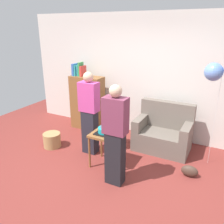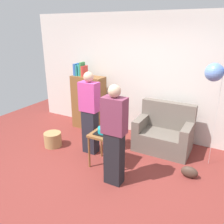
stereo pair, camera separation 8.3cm
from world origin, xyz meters
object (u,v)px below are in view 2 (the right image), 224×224
Objects in this scene: person_blowing_candles at (90,113)px; wicker_basket at (53,139)px; bookshelf at (88,102)px; couch at (164,134)px; side_table at (105,138)px; person_holding_cake at (114,136)px; balloon_bunch at (221,71)px; handbag at (189,172)px; birthday_cake at (105,130)px.

wicker_basket is at bearing -145.37° from person_blowing_candles.
bookshelf is 0.99× the size of person_blowing_candles.
side_table is at bearing -124.51° from couch.
person_holding_cake is (0.88, -0.65, 0.00)m from person_blowing_candles.
balloon_bunch is (2.13, 0.62, 0.90)m from person_blowing_candles.
handbag is at bearing -47.53° from couch.
wicker_basket is 2.78m from handbag.
balloon_bunch is (1.25, 1.26, 0.90)m from person_holding_cake.
birthday_cake is 2.13m from balloon_bunch.
birthday_cake is at bearing -3.37° from wicker_basket.
birthday_cake is at bearing -166.71° from handbag.
person_blowing_candles is at bearing 151.53° from birthday_cake.
bookshelf is at bearing 147.35° from person_blowing_candles.
couch is 0.58× the size of balloon_bunch.
person_holding_cake is at bearing -44.50° from side_table.
couch reaches higher than side_table.
side_table is 0.33× the size of balloon_bunch.
bookshelf is 2.30m from person_holding_cake.
side_table is at bearing -46.30° from bookshelf.
wicker_basket is (-1.34, 0.08, -0.54)m from birthday_cake.
couch is 1.73× the size of side_table.
balloon_bunch is (0.20, 0.55, 1.63)m from handbag.
balloon_bunch is (0.89, -0.20, 1.39)m from couch.
birthday_cake is at bearing -124.51° from couch.
birthday_cake is at bearing -6.71° from person_blowing_candles.
birthday_cake is at bearing -49.19° from person_holding_cake.
side_table reaches higher than handbag.
person_blowing_candles is (-1.25, -0.82, 0.49)m from couch.
person_holding_cake is at bearing -145.84° from handbag.
bookshelf is 5.79× the size of handbag.
person_holding_cake is (0.38, -0.37, 0.15)m from birthday_cake.
couch is 1.57m from person_blowing_candles.
wicker_basket is (-1.34, 0.08, -0.39)m from side_table.
bookshelf is 2.55× the size of side_table.
person_blowing_candles is (0.72, -1.00, 0.16)m from bookshelf.
person_holding_cake is at bearing -134.72° from balloon_bunch.
wicker_basket is at bearing -174.64° from handbag.
balloon_bunch reaches higher than handbag.
bookshelf is (-1.96, 0.18, 0.34)m from couch.
side_table is (1.21, -1.27, -0.14)m from bookshelf.
person_blowing_candles is (-0.50, 0.27, 0.15)m from birthday_cake.
handbag is (0.69, -0.75, -0.24)m from couch.
balloon_bunch reaches higher than wicker_basket.
side_table is 1.99× the size of birthday_cake.
side_table is at bearing -151.42° from balloon_bunch.
side_table is 2.21m from balloon_bunch.
person_blowing_candles reaches higher than bookshelf.
couch is 1.36m from birthday_cake.
bookshelf reaches higher than wicker_basket.
couch is 1.59m from person_holding_cake.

